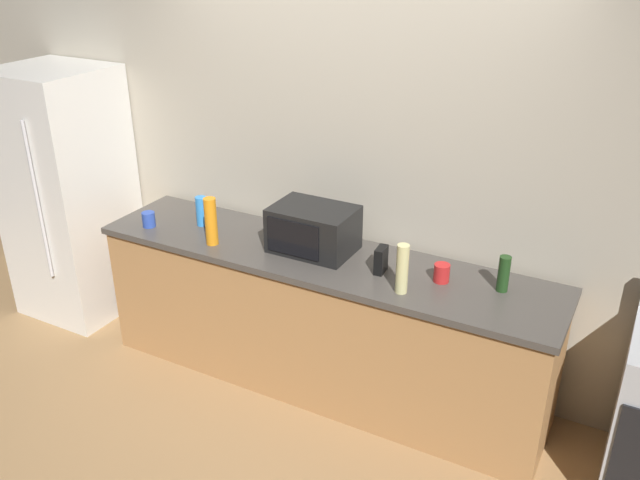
# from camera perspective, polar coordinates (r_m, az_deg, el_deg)

# --- Properties ---
(ground_plane) EXTENTS (8.00, 8.00, 0.00)m
(ground_plane) POSITION_cam_1_polar(r_m,az_deg,el_deg) (4.13, -2.72, -14.79)
(ground_plane) COLOR #A87F51
(back_wall) EXTENTS (6.40, 0.10, 2.70)m
(back_wall) POSITION_cam_1_polar(r_m,az_deg,el_deg) (4.09, 2.74, 6.62)
(back_wall) COLOR #B2A893
(back_wall) RESTS_ON ground_plane
(counter_run) EXTENTS (2.84, 0.64, 0.90)m
(counter_run) POSITION_cam_1_polar(r_m,az_deg,el_deg) (4.14, 0.00, -6.86)
(counter_run) COLOR #B27F4C
(counter_run) RESTS_ON ground_plane
(refrigerator) EXTENTS (0.72, 0.73, 1.80)m
(refrigerator) POSITION_cam_1_polar(r_m,az_deg,el_deg) (5.14, -20.62, 3.64)
(refrigerator) COLOR white
(refrigerator) RESTS_ON ground_plane
(microwave) EXTENTS (0.48, 0.35, 0.27)m
(microwave) POSITION_cam_1_polar(r_m,az_deg,el_deg) (3.93, -0.58, 0.93)
(microwave) COLOR black
(microwave) RESTS_ON counter_run
(cordless_phone) EXTENTS (0.06, 0.11, 0.15)m
(cordless_phone) POSITION_cam_1_polar(r_m,az_deg,el_deg) (3.72, 5.21, -1.69)
(cordless_phone) COLOR black
(cordless_phone) RESTS_ON counter_run
(bottle_dish_soap) EXTENTS (0.07, 0.07, 0.30)m
(bottle_dish_soap) POSITION_cam_1_polar(r_m,az_deg,el_deg) (4.06, -9.27, 1.58)
(bottle_dish_soap) COLOR orange
(bottle_dish_soap) RESTS_ON counter_run
(bottle_wine) EXTENTS (0.06, 0.06, 0.20)m
(bottle_wine) POSITION_cam_1_polar(r_m,az_deg,el_deg) (3.64, 15.36, -2.79)
(bottle_wine) COLOR #1E3F19
(bottle_wine) RESTS_ON counter_run
(bottle_spray_cleaner) EXTENTS (0.07, 0.07, 0.19)m
(bottle_spray_cleaner) POSITION_cam_1_polar(r_m,az_deg,el_deg) (4.35, -10.06, 2.44)
(bottle_spray_cleaner) COLOR #338CE5
(bottle_spray_cleaner) RESTS_ON counter_run
(bottle_vinegar) EXTENTS (0.07, 0.07, 0.27)m
(bottle_vinegar) POSITION_cam_1_polar(r_m,az_deg,el_deg) (3.51, 7.01, -2.45)
(bottle_vinegar) COLOR beige
(bottle_vinegar) RESTS_ON counter_run
(mug_blue) EXTENTS (0.08, 0.08, 0.10)m
(mug_blue) POSITION_cam_1_polar(r_m,az_deg,el_deg) (4.42, -14.37, 1.71)
(mug_blue) COLOR #2D4CB2
(mug_blue) RESTS_ON counter_run
(mug_red) EXTENTS (0.09, 0.09, 0.10)m
(mug_red) POSITION_cam_1_polar(r_m,az_deg,el_deg) (3.68, 10.31, -2.77)
(mug_red) COLOR red
(mug_red) RESTS_ON counter_run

